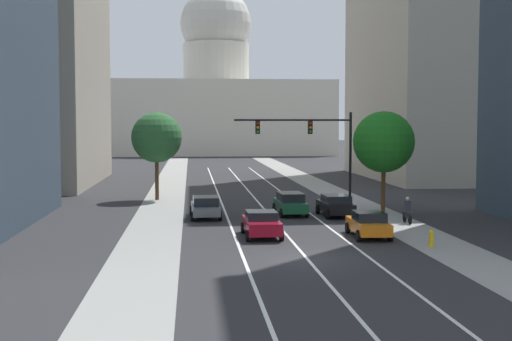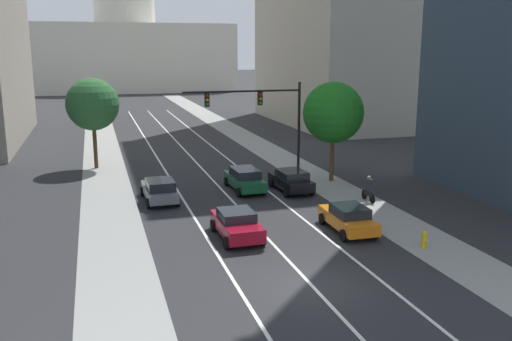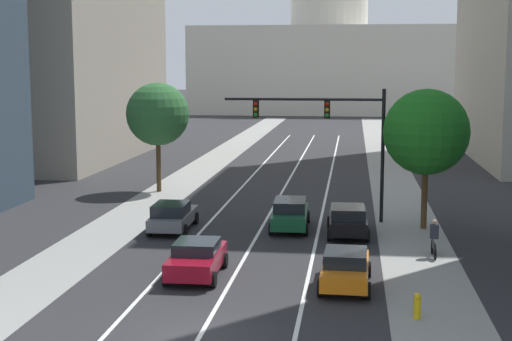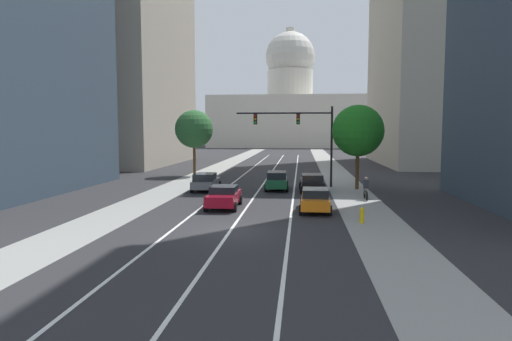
{
  "view_description": "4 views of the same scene",
  "coord_description": "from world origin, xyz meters",
  "views": [
    {
      "loc": [
        -5.51,
        -32.55,
        6.45
      ],
      "look_at": [
        -0.11,
        25.11,
        2.57
      ],
      "focal_mm": 49.0,
      "sensor_mm": 36.0,
      "label": 1
    },
    {
      "loc": [
        -8.32,
        -19.99,
        9.69
      ],
      "look_at": [
        2.74,
        17.67,
        1.06
      ],
      "focal_mm": 38.85,
      "sensor_mm": 36.0,
      "label": 2
    },
    {
      "loc": [
        4.74,
        -22.58,
        8.58
      ],
      "look_at": [
        -0.87,
        20.69,
        2.46
      ],
      "focal_mm": 52.8,
      "sensor_mm": 36.0,
      "label": 3
    },
    {
      "loc": [
        3.59,
        -22.41,
        5.19
      ],
      "look_at": [
        -0.53,
        18.47,
        1.46
      ],
      "focal_mm": 31.33,
      "sensor_mm": 36.0,
      "label": 4
    }
  ],
  "objects": [
    {
      "name": "lane_stripe_center",
      "position": [
        0.0,
        25.0,
        0.01
      ],
      "size": [
        0.16,
        90.0,
        0.01
      ],
      "primitive_type": "cube",
      "color": "white",
      "rests_on": "ground"
    },
    {
      "name": "car_crimson",
      "position": [
        -1.51,
        6.77,
        0.77
      ],
      "size": [
        2.14,
        4.35,
        1.48
      ],
      "rotation": [
        0.0,
        0.0,
        1.59
      ],
      "color": "maroon",
      "rests_on": "ground"
    },
    {
      "name": "ground_plane",
      "position": [
        0.0,
        40.0,
        0.0
      ],
      "size": [
        400.0,
        400.0,
        0.0
      ],
      "primitive_type": "plane",
      "color": "#2B2B2D"
    },
    {
      "name": "street_tree_near_right",
      "position": [
        8.52,
        17.27,
        5.13
      ],
      "size": [
        4.49,
        4.49,
        7.38
      ],
      "color": "#51381E",
      "rests_on": "ground"
    },
    {
      "name": "cyclist",
      "position": [
        8.43,
        11.19,
        0.85
      ],
      "size": [
        0.37,
        1.7,
        1.72
      ],
      "rotation": [
        0.0,
        0.0,
        1.6
      ],
      "color": "black",
      "rests_on": "ground"
    },
    {
      "name": "sidewalk_left",
      "position": [
        -7.77,
        35.0,
        0.01
      ],
      "size": [
        3.43,
        130.0,
        0.01
      ],
      "primitive_type": "cube",
      "color": "gray",
      "rests_on": "ground"
    },
    {
      "name": "capitol_building",
      "position": [
        0.0,
        117.99,
        11.38
      ],
      "size": [
        48.07,
        25.7,
        36.42
      ],
      "color": "beige",
      "rests_on": "ground"
    },
    {
      "name": "street_tree_near_left",
      "position": [
        -8.38,
        26.93,
        5.29
      ],
      "size": [
        4.27,
        4.27,
        7.44
      ],
      "color": "#51381E",
      "rests_on": "ground"
    },
    {
      "name": "lane_stripe_left",
      "position": [
        -3.03,
        25.0,
        0.01
      ],
      "size": [
        0.16,
        90.0,
        0.01
      ],
      "primitive_type": "cube",
      "color": "white",
      "rests_on": "ground"
    },
    {
      "name": "car_gray",
      "position": [
        -4.54,
        15.07,
        0.78
      ],
      "size": [
        2.15,
        4.7,
        1.52
      ],
      "rotation": [
        0.0,
        0.0,
        1.6
      ],
      "color": "slate",
      "rests_on": "ground"
    },
    {
      "name": "sidewalk_right",
      "position": [
        7.77,
        35.0,
        0.01
      ],
      "size": [
        3.43,
        130.0,
        0.01
      ],
      "primitive_type": "cube",
      "color": "gray",
      "rests_on": "ground"
    },
    {
      "name": "lane_stripe_right",
      "position": [
        3.03,
        25.0,
        0.01
      ],
      "size": [
        0.16,
        90.0,
        0.01
      ],
      "primitive_type": "cube",
      "color": "white",
      "rests_on": "ground"
    },
    {
      "name": "traffic_signal_mast",
      "position": [
        3.66,
        18.57,
        5.24
      ],
      "size": [
        8.79,
        0.39,
        7.32
      ],
      "color": "black",
      "rests_on": "ground"
    },
    {
      "name": "car_black",
      "position": [
        4.54,
        15.17,
        0.79
      ],
      "size": [
        2.2,
        4.43,
        1.51
      ],
      "rotation": [
        0.0,
        0.0,
        1.61
      ],
      "color": "black",
      "rests_on": "ground"
    },
    {
      "name": "car_orange",
      "position": [
        4.54,
        6.08,
        0.77
      ],
      "size": [
        2.06,
        4.4,
        1.48
      ],
      "rotation": [
        0.0,
        0.0,
        1.55
      ],
      "color": "orange",
      "rests_on": "ground"
    },
    {
      "name": "car_green",
      "position": [
        1.51,
        16.3,
        0.83
      ],
      "size": [
        2.12,
        4.79,
        1.58
      ],
      "rotation": [
        0.0,
        0.0,
        1.6
      ],
      "color": "#14512D",
      "rests_on": "ground"
    },
    {
      "name": "fire_hydrant",
      "position": [
        7.01,
        2.62,
        0.46
      ],
      "size": [
        0.26,
        0.35,
        0.91
      ],
      "color": "yellow",
      "rests_on": "ground"
    }
  ]
}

